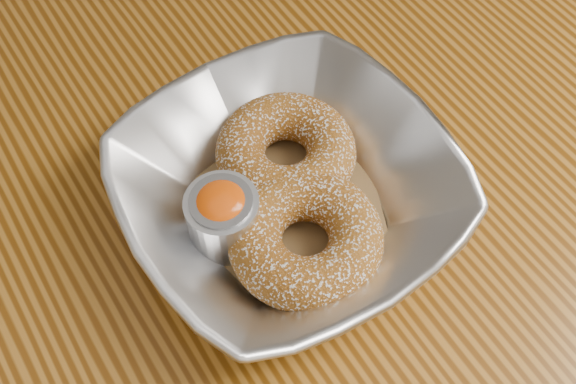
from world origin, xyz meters
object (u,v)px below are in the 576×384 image
table (249,254)px  serving_bowl (288,192)px  donut_back (286,152)px  ramekin (223,216)px  donut_front (305,238)px

table → serving_bowl: size_ratio=4.81×
donut_back → ramekin: (-0.07, -0.03, 0.01)m
table → donut_front: 0.15m
ramekin → serving_bowl: bearing=-4.6°
donut_back → ramekin: ramekin is taller
serving_bowl → donut_front: 0.04m
serving_bowl → ramekin: bearing=175.4°
ramekin → donut_front: bearing=-46.3°
serving_bowl → ramekin: (-0.05, 0.00, 0.01)m
donut_front → table: bearing=100.5°
table → ramekin: ramekin is taller
table → donut_front: bearing=-79.5°
table → ramekin: bearing=-139.1°
donut_front → donut_back: bearing=67.5°
donut_back → donut_front: donut_front is taller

